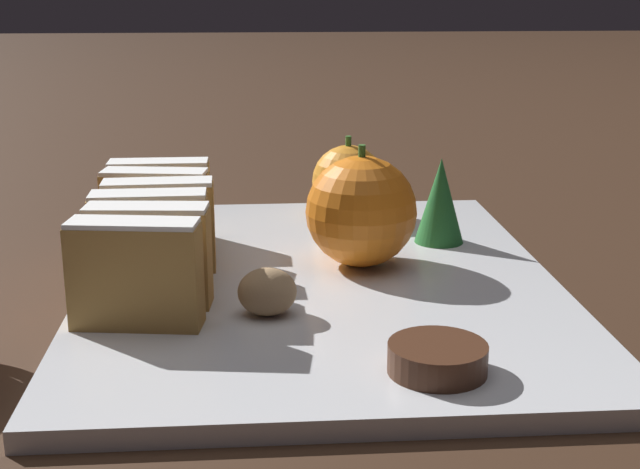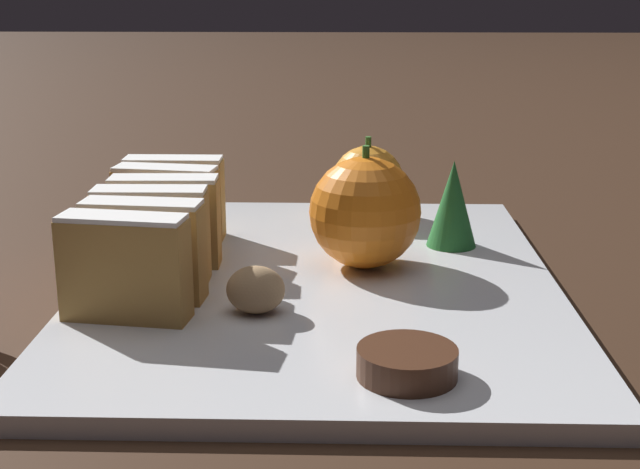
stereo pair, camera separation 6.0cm
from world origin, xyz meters
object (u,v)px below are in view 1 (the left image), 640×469
Objects in this scene: orange_far at (348,181)px; chocolate_cookie at (437,358)px; walnut at (267,292)px; orange_near at (361,211)px.

orange_far is 0.32m from chocolate_cookie.
chocolate_cookie is (0.01, -0.32, -0.02)m from orange_far.
walnut is at bearing -107.85° from orange_far.
chocolate_cookie is (0.02, -0.18, -0.03)m from orange_near.
orange_near is 1.25× the size of orange_far.
chocolate_cookie is (0.09, -0.09, -0.01)m from walnut.
walnut is (-0.07, -0.09, -0.02)m from orange_near.
orange_near reaches higher than chocolate_cookie.
orange_far is 1.33× the size of chocolate_cookie.
orange_far is (0.01, 0.13, -0.01)m from orange_near.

